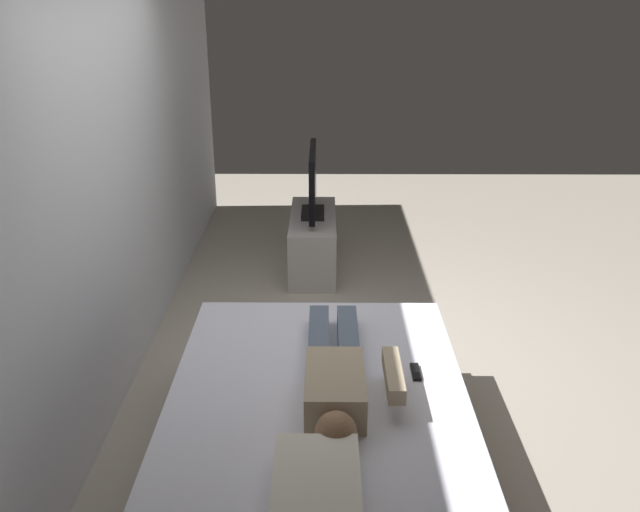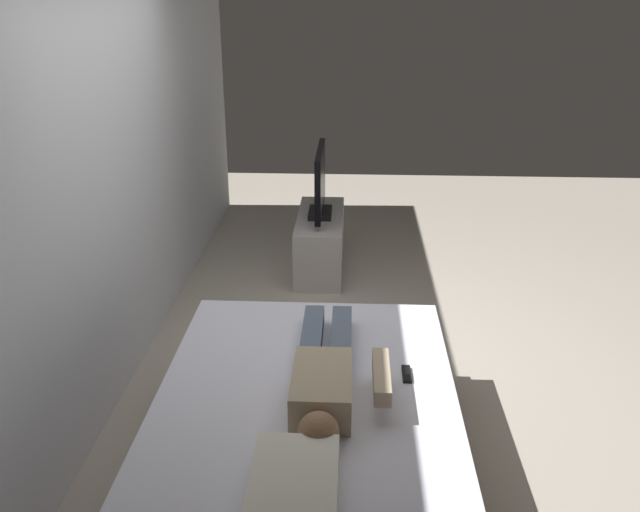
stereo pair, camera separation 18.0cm
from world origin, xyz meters
name	(u,v)px [view 1 (the left image)]	position (x,y,z in m)	size (l,w,h in m)	color
ground_plane	(350,375)	(0.00, 0.00, 0.00)	(10.00, 10.00, 0.00)	#ADA393
back_wall	(122,152)	(0.40, 1.47, 1.40)	(6.40, 0.10, 2.80)	silver
bed	(318,439)	(-1.01, 0.20, 0.26)	(2.08, 1.55, 0.54)	brown
pillow	(317,485)	(-1.73, 0.20, 0.60)	(0.48, 0.34, 0.12)	silver
person	(338,375)	(-0.99, 0.11, 0.62)	(1.26, 0.46, 0.18)	tan
remote	(416,372)	(-0.83, -0.30, 0.55)	(0.15, 0.04, 0.02)	black
tv_stand	(313,242)	(1.80, 0.27, 0.25)	(1.10, 0.40, 0.50)	#B7B2AD
tv	(313,184)	(1.80, 0.27, 0.78)	(0.88, 0.20, 0.59)	black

